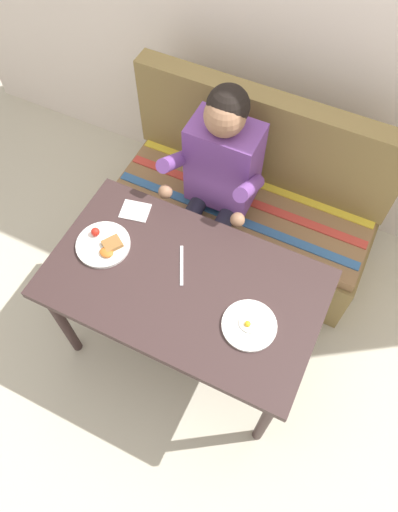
{
  "coord_description": "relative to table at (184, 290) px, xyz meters",
  "views": [
    {
      "loc": [
        0.47,
        -0.83,
        2.54
      ],
      "look_at": [
        0.0,
        0.15,
        0.72
      ],
      "focal_mm": 33.27,
      "sensor_mm": 36.0,
      "label": 1
    }
  ],
  "objects": [
    {
      "name": "couch",
      "position": [
        0.0,
        0.76,
        -0.32
      ],
      "size": [
        1.44,
        0.56,
        1.0
      ],
      "color": "olive",
      "rests_on": "ground"
    },
    {
      "name": "knife",
      "position": [
        -0.04,
        0.07,
        0.08
      ],
      "size": [
        0.1,
        0.18,
        0.0
      ],
      "primitive_type": "cube",
      "rotation": [
        0.0,
        0.0,
        0.47
      ],
      "color": "silver",
      "rests_on": "table"
    },
    {
      "name": "plate_eggs",
      "position": [
        0.33,
        -0.07,
        0.09
      ],
      "size": [
        0.23,
        0.23,
        0.04
      ],
      "color": "white",
      "rests_on": "table"
    },
    {
      "name": "person",
      "position": [
        -0.11,
        0.59,
        0.09
      ],
      "size": [
        0.45,
        0.61,
        1.21
      ],
      "color": "#724193",
      "rests_on": "ground"
    },
    {
      "name": "ground_plane",
      "position": [
        0.0,
        0.0,
        -0.65
      ],
      "size": [
        8.0,
        8.0,
        0.0
      ],
      "primitive_type": "plane",
      "color": "beige"
    },
    {
      "name": "plate_breakfast",
      "position": [
        -0.41,
        0.01,
        0.09
      ],
      "size": [
        0.24,
        0.24,
        0.05
      ],
      "color": "white",
      "rests_on": "table"
    },
    {
      "name": "napkin",
      "position": [
        -0.37,
        0.23,
        0.09
      ],
      "size": [
        0.15,
        0.13,
        0.01
      ],
      "primitive_type": "cube",
      "rotation": [
        0.0,
        0.0,
        0.21
      ],
      "color": "silver",
      "rests_on": "table"
    },
    {
      "name": "table",
      "position": [
        0.0,
        0.0,
        0.0
      ],
      "size": [
        1.2,
        0.7,
        0.73
      ],
      "color": "#362525",
      "rests_on": "ground"
    }
  ]
}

